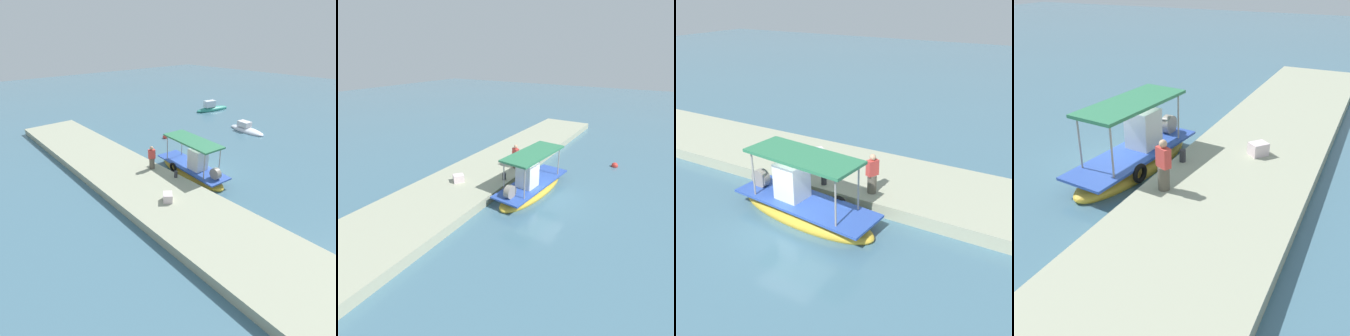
% 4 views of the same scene
% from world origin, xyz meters
% --- Properties ---
extents(ground_plane, '(120.00, 120.00, 0.00)m').
position_xyz_m(ground_plane, '(0.00, 0.00, 0.00)').
color(ground_plane, '#446B7F').
extents(dock_quay, '(36.00, 5.15, 0.56)m').
position_xyz_m(dock_quay, '(0.00, -4.80, 0.28)').
color(dock_quay, '#A0A48A').
rests_on(dock_quay, ground_plane).
extents(main_fishing_boat, '(6.60, 2.50, 3.09)m').
position_xyz_m(main_fishing_boat, '(0.05, -0.74, 0.50)').
color(main_fishing_boat, gold).
rests_on(main_fishing_boat, ground_plane).
extents(fisherman_near_bollard, '(0.52, 0.57, 1.76)m').
position_xyz_m(fisherman_near_bollard, '(-1.88, -3.01, 1.36)').
color(fisherman_near_bollard, '#575144').
rests_on(fisherman_near_bollard, dock_quay).
extents(mooring_bollard, '(0.24, 0.24, 0.48)m').
position_xyz_m(mooring_bollard, '(0.29, -2.64, 0.80)').
color(mooring_bollard, '#2D2D33').
rests_on(mooring_bollard, dock_quay).
extents(cargo_crate, '(0.86, 0.84, 0.50)m').
position_xyz_m(cargo_crate, '(2.12, -5.00, 0.81)').
color(cargo_crate, silver).
rests_on(cargo_crate, dock_quay).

